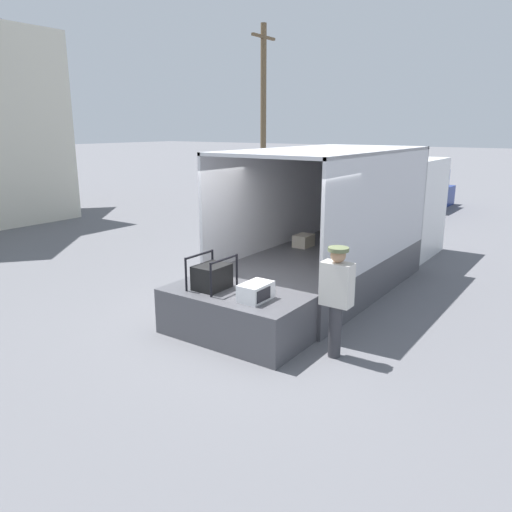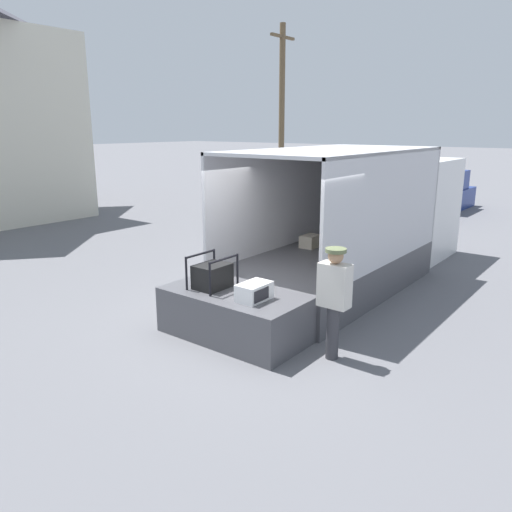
{
  "view_description": "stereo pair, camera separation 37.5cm",
  "coord_description": "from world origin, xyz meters",
  "px_view_note": "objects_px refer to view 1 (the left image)",
  "views": [
    {
      "loc": [
        -6.4,
        -4.47,
        3.22
      ],
      "look_at": [
        -0.29,
        -0.2,
        1.29
      ],
      "focal_mm": 35.0,
      "sensor_mm": 36.0,
      "label": 1
    },
    {
      "loc": [
        -6.18,
        -4.77,
        3.22
      ],
      "look_at": [
        -0.29,
        -0.2,
        1.29
      ],
      "focal_mm": 35.0,
      "sensor_mm": 36.0,
      "label": 2
    }
  ],
  "objects_px": {
    "pickup_truck_blue": "(414,194)",
    "utility_pole": "(263,108)",
    "box_truck": "(364,225)",
    "worker_person": "(337,291)",
    "microwave": "(256,292)",
    "portable_generator": "(213,276)"
  },
  "relations": [
    {
      "from": "box_truck",
      "to": "worker_person",
      "type": "height_order",
      "value": "box_truck"
    },
    {
      "from": "box_truck",
      "to": "utility_pole",
      "type": "bearing_deg",
      "value": 44.01
    },
    {
      "from": "pickup_truck_blue",
      "to": "utility_pole",
      "type": "height_order",
      "value": "utility_pole"
    },
    {
      "from": "box_truck",
      "to": "worker_person",
      "type": "xyz_separation_m",
      "value": [
        -4.74,
        -1.6,
        -0.01
      ]
    },
    {
      "from": "portable_generator",
      "to": "pickup_truck_blue",
      "type": "bearing_deg",
      "value": 5.22
    },
    {
      "from": "microwave",
      "to": "worker_person",
      "type": "bearing_deg",
      "value": -71.94
    },
    {
      "from": "portable_generator",
      "to": "worker_person",
      "type": "relative_size",
      "value": 0.42
    },
    {
      "from": "microwave",
      "to": "portable_generator",
      "type": "relative_size",
      "value": 0.78
    },
    {
      "from": "box_truck",
      "to": "utility_pole",
      "type": "height_order",
      "value": "utility_pole"
    },
    {
      "from": "pickup_truck_blue",
      "to": "utility_pole",
      "type": "distance_m",
      "value": 8.68
    },
    {
      "from": "utility_pole",
      "to": "box_truck",
      "type": "bearing_deg",
      "value": -135.99
    },
    {
      "from": "box_truck",
      "to": "portable_generator",
      "type": "distance_m",
      "value": 5.05
    },
    {
      "from": "worker_person",
      "to": "pickup_truck_blue",
      "type": "height_order",
      "value": "worker_person"
    },
    {
      "from": "microwave",
      "to": "worker_person",
      "type": "distance_m",
      "value": 1.19
    },
    {
      "from": "portable_generator",
      "to": "utility_pole",
      "type": "relative_size",
      "value": 0.09
    },
    {
      "from": "microwave",
      "to": "portable_generator",
      "type": "xyz_separation_m",
      "value": [
        0.07,
        0.88,
        0.07
      ]
    },
    {
      "from": "microwave",
      "to": "utility_pole",
      "type": "relative_size",
      "value": 0.07
    },
    {
      "from": "box_truck",
      "to": "worker_person",
      "type": "distance_m",
      "value": 5.0
    },
    {
      "from": "box_truck",
      "to": "pickup_truck_blue",
      "type": "distance_m",
      "value": 9.17
    },
    {
      "from": "box_truck",
      "to": "utility_pole",
      "type": "xyz_separation_m",
      "value": [
        9.92,
        9.59,
        3.11
      ]
    },
    {
      "from": "box_truck",
      "to": "pickup_truck_blue",
      "type": "height_order",
      "value": "box_truck"
    },
    {
      "from": "portable_generator",
      "to": "utility_pole",
      "type": "bearing_deg",
      "value": 31.54
    }
  ]
}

